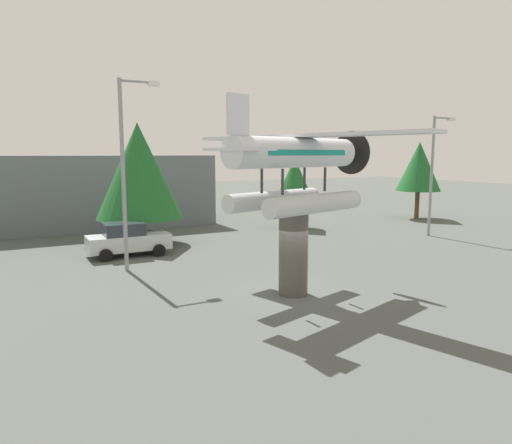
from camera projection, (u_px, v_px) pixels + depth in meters
ground_plane at (293, 294)px, 17.91m from camera, size 140.00×140.00×0.00m
display_pedestal at (293, 253)px, 17.68m from camera, size 1.10×1.10×3.20m
floatplane_monument at (297, 166)px, 17.30m from camera, size 7.19×10.27×4.00m
car_mid_silver at (127, 239)px, 24.57m from camera, size 4.20×2.02×1.76m
streetlight_primary at (127, 162)px, 20.94m from camera, size 1.84×0.28×8.57m
streetlight_secondary at (434, 167)px, 30.17m from camera, size 1.84×0.28×7.68m
storefront_building at (97, 190)px, 35.17m from camera, size 15.95×7.85×5.19m
tree_east at (139, 171)px, 27.05m from camera, size 4.94×4.94×7.09m
tree_center_back at (294, 181)px, 33.27m from camera, size 2.95×2.95×5.06m
tree_far_east at (419, 167)px, 38.37m from camera, size 3.58×3.58×6.28m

